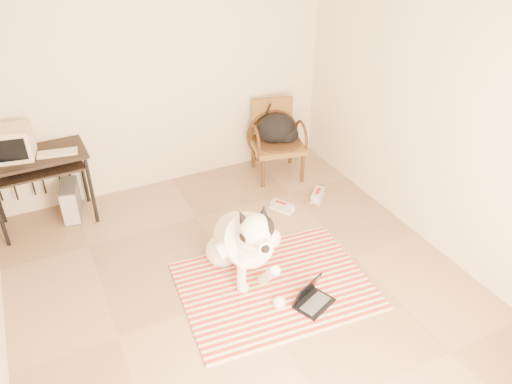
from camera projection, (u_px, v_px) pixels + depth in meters
floor at (247, 293)px, 4.52m from camera, size 4.50×4.50×0.00m
wall_back at (160, 74)px, 5.51m from camera, size 4.50×0.00×4.50m
wall_right at (445, 116)px, 4.54m from camera, size 0.00×4.50×4.50m
rug at (275, 286)px, 4.58m from camera, size 1.79×1.42×0.02m
dog at (243, 241)px, 4.56m from camera, size 0.61×1.29×0.92m
laptop at (312, 298)px, 4.35m from camera, size 0.40×0.35×0.23m
computer_desk at (37, 166)px, 5.07m from camera, size 1.00×0.57×0.82m
crt_monitor at (13, 143)px, 4.89m from camera, size 0.41×0.40×0.32m
desk_keyboard at (57, 153)px, 5.03m from camera, size 0.40×0.20×0.03m
pc_tower at (71, 201)px, 5.46m from camera, size 0.25×0.44×0.39m
rattan_chair at (276, 139)px, 6.14m from camera, size 0.71×0.69×0.92m
backpack at (278, 129)px, 6.07m from camera, size 0.51×0.42×0.37m
sneaker_left at (282, 207)px, 5.63m from camera, size 0.23×0.28×0.09m
sneaker_right at (318, 195)px, 5.83m from camera, size 0.27×0.27×0.10m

